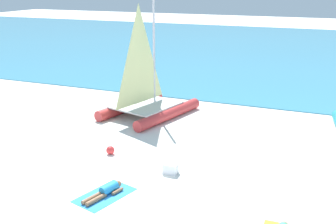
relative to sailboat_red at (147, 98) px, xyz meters
name	(u,v)px	position (x,y,z in m)	size (l,w,h in m)	color
ground_plane	(204,107)	(2.19, 2.45, -0.92)	(120.00, 120.00, 0.00)	white
ocean_water	(269,49)	(2.19, 23.47, -0.89)	(120.00, 40.00, 0.05)	teal
sailboat_red	(147,98)	(0.00, 0.00, 0.00)	(4.09, 5.32, 6.15)	#CC3838
towel_left	(105,195)	(2.22, -7.96, -0.91)	(1.10, 1.90, 0.01)	#338CD8
sunbather_left	(106,191)	(2.24, -7.89, -0.79)	(0.79, 1.55, 0.30)	#268CCC
beach_ball	(110,150)	(0.74, -5.01, -0.75)	(0.33, 0.33, 0.33)	red
cooler_box	(170,169)	(3.56, -5.69, -0.74)	(0.50, 0.36, 0.36)	white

